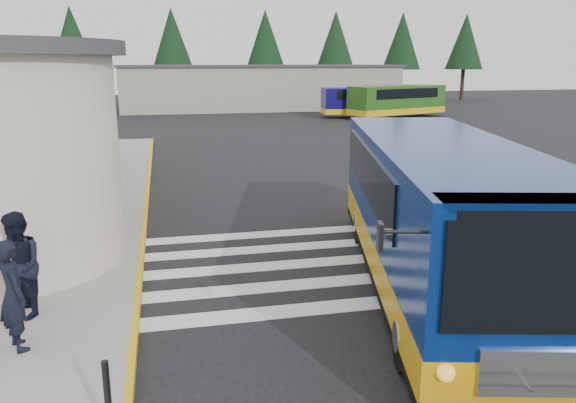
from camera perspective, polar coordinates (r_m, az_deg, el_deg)
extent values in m
plane|color=black|center=(13.81, 2.42, -5.08)|extent=(140.00, 140.00, 0.00)
cube|color=gold|center=(17.19, -14.28, -1.37)|extent=(0.12, 34.00, 0.16)
cube|color=black|center=(18.16, -22.11, 2.63)|extent=(0.08, 1.20, 2.20)
cube|color=#38383A|center=(17.90, -20.98, 6.80)|extent=(1.20, 1.80, 0.12)
cube|color=silver|center=(10.82, 4.25, -10.66)|extent=(8.00, 0.55, 0.01)
cube|color=silver|center=(11.88, 2.57, -8.31)|extent=(8.00, 0.55, 0.01)
cube|color=silver|center=(12.96, 1.19, -6.34)|extent=(8.00, 0.55, 0.01)
cube|color=silver|center=(14.06, 0.03, -4.68)|extent=(8.00, 0.55, 0.01)
cube|color=silver|center=(15.18, -0.96, -3.26)|extent=(8.00, 0.55, 0.01)
cube|color=gray|center=(55.46, -2.83, 11.43)|extent=(26.00, 8.00, 4.00)
cube|color=#38383A|center=(55.40, -2.86, 13.60)|extent=(26.40, 8.40, 0.20)
cylinder|color=black|center=(63.24, -20.73, 10.70)|extent=(0.44, 0.44, 3.60)
cone|color=black|center=(63.23, -21.13, 15.21)|extent=(4.40, 4.40, 6.40)
cylinder|color=black|center=(62.67, -11.48, 11.29)|extent=(0.44, 0.44, 3.60)
cone|color=black|center=(62.65, -11.71, 15.86)|extent=(4.40, 4.40, 6.40)
cylinder|color=black|center=(63.69, -2.27, 11.59)|extent=(0.44, 0.44, 3.60)
cone|color=black|center=(63.67, -2.32, 16.09)|extent=(4.40, 4.40, 6.40)
cylinder|color=black|center=(65.59, 4.77, 11.63)|extent=(0.44, 0.44, 3.60)
cone|color=black|center=(65.57, 4.86, 15.99)|extent=(4.40, 4.40, 6.40)
cylinder|color=black|center=(68.39, 11.31, 11.51)|extent=(0.44, 0.44, 3.60)
cone|color=black|center=(68.37, 11.52, 15.69)|extent=(4.40, 4.40, 6.40)
cylinder|color=black|center=(71.96, 17.27, 11.27)|extent=(0.44, 0.44, 3.60)
cone|color=black|center=(71.95, 17.57, 15.24)|extent=(4.40, 4.40, 6.40)
cube|color=navy|center=(11.65, 15.15, -0.38)|extent=(4.93, 10.18, 2.56)
cube|color=#CA900D|center=(11.92, 14.85, -4.92)|extent=(4.97, 10.21, 0.61)
cube|color=black|center=(12.04, 14.74, -6.54)|extent=(4.95, 10.20, 0.24)
cube|color=black|center=(7.08, 25.00, -7.11)|extent=(2.35, 0.62, 1.36)
cube|color=silver|center=(7.56, 24.06, -15.67)|extent=(1.39, 0.39, 0.60)
cube|color=black|center=(12.12, 7.96, 3.04)|extent=(1.71, 7.01, 0.98)
cube|color=black|center=(12.76, 20.39, 2.84)|extent=(1.71, 7.01, 0.98)
cylinder|color=black|center=(8.81, 12.09, -13.29)|extent=(0.56, 1.09, 1.05)
cylinder|color=black|center=(9.56, 26.68, -12.28)|extent=(0.56, 1.09, 1.05)
cylinder|color=black|center=(14.44, 7.52, -2.15)|extent=(0.56, 1.09, 1.05)
cylinder|color=black|center=(14.91, 16.72, -2.12)|extent=(0.56, 1.09, 1.05)
cube|color=black|center=(6.57, 9.34, -3.50)|extent=(0.10, 0.20, 0.33)
imported|color=black|center=(9.69, -26.13, -8.51)|extent=(0.69, 0.77, 1.78)
imported|color=black|center=(10.80, -25.71, -5.91)|extent=(1.07, 1.15, 1.89)
cylinder|color=black|center=(7.29, -17.82, -18.69)|extent=(0.08, 0.08, 1.02)
cube|color=#0C064E|center=(47.69, 8.42, 10.14)|extent=(8.22, 2.93, 2.06)
cube|color=gold|center=(47.76, 8.39, 9.14)|extent=(8.25, 2.96, 0.45)
cube|color=black|center=(47.66, 8.44, 10.73)|extent=(6.44, 2.82, 0.72)
cube|color=#235215|center=(47.42, 11.04, 10.14)|extent=(9.00, 5.36, 2.23)
cube|color=gold|center=(47.48, 10.99, 9.06)|extent=(9.04, 5.40, 0.48)
cube|color=black|center=(47.39, 11.07, 10.78)|extent=(7.21, 4.72, 0.77)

